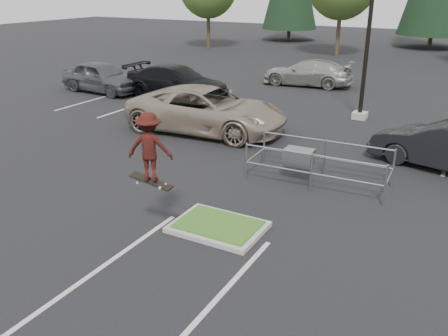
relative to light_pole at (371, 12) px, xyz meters
The scene contains 10 objects.
ground 12.85m from the light_pole, 92.39° to the right, with size 120.00×120.00×0.00m, color black.
grass_median 12.82m from the light_pole, 92.39° to the right, with size 2.20×1.60×0.16m.
stall_lines 7.74m from the light_pole, 107.24° to the right, with size 22.62×17.60×0.01m.
light_pole is the anchor object (origin of this frame).
cart_corral 8.88m from the light_pole, 88.39° to the right, with size 4.22×1.64×1.18m.
skateboarder 13.32m from the light_pole, 97.45° to the right, with size 1.17×0.93×1.75m.
car_l_tan 7.96m from the light_pole, 135.00° to the right, with size 3.00×6.50×1.81m, color gray.
car_l_black 10.20m from the light_pole, behind, with size 2.36×5.80×1.68m, color black.
car_l_grey 14.54m from the light_pole, behind, with size 1.99×4.94×1.68m, color #464A4D.
car_far_silver 8.46m from the light_pole, 127.49° to the left, with size 2.12×5.22×1.51m, color #A0A19B.
Camera 1 is at (5.12, -8.99, 5.66)m, focal length 38.00 mm.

